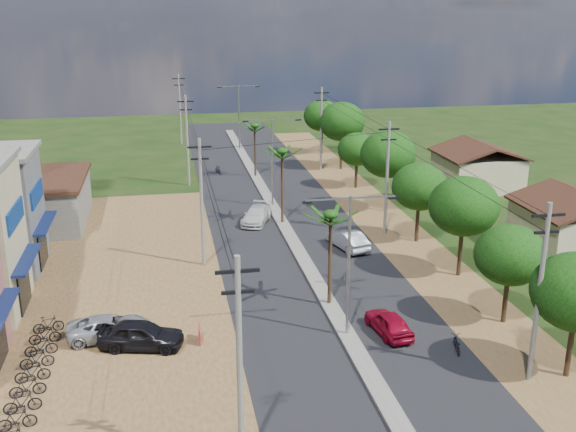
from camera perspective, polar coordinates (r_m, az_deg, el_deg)
name	(u,v)px	position (r m, az deg, el deg)	size (l,w,h in m)	color
ground	(347,336)	(37.75, 4.98, -10.09)	(160.00, 160.00, 0.00)	black
road	(294,244)	(51.12, 0.51, -2.40)	(12.00, 110.00, 0.04)	black
median	(287,231)	(53.87, -0.10, -1.26)	(1.00, 90.00, 0.18)	#605E56
dirt_lot_west	(79,297)	(44.13, -17.24, -6.59)	(18.00, 46.00, 0.04)	brown
dirt_shoulder_east	(401,237)	(53.33, 9.51, -1.80)	(5.00, 90.00, 0.03)	brown
low_shed	(22,201)	(59.39, -21.59, 1.17)	(10.40, 10.40, 3.95)	#605E56
house_east_near	(575,219)	(53.50, 23.15, -0.27)	(7.60, 7.50, 4.60)	tan
house_east_far	(478,164)	(69.01, 15.76, 4.28)	(7.60, 7.50, 4.60)	tan
tree_east_b	(510,255)	(39.47, 18.29, -3.16)	(4.00, 4.00, 5.83)	black
tree_east_c	(464,206)	(45.30, 14.66, 0.81)	(4.60, 4.60, 6.83)	black
tree_east_d	(419,187)	(51.49, 11.07, 2.45)	(4.20, 4.20, 6.13)	black
tree_east_e	(388,154)	(58.67, 8.46, 5.19)	(4.80, 4.80, 7.14)	black
tree_east_f	(357,149)	(66.24, 5.85, 5.64)	(3.80, 3.80, 5.52)	black
tree_east_g	(342,122)	(73.71, 4.58, 7.96)	(5.00, 5.00, 7.38)	black
tree_east_h	(322,116)	(81.38, 2.89, 8.47)	(4.40, 4.40, 6.52)	black
palm_median_near	(331,219)	(39.18, 3.64, -0.22)	(2.00, 2.00, 6.15)	black
palm_median_mid	(282,154)	(54.21, -0.50, 5.24)	(2.00, 2.00, 6.55)	black
palm_median_far	(255,128)	(69.84, -2.84, 7.48)	(2.00, 2.00, 5.85)	black
streetlight_near	(349,255)	(35.78, 5.19, -3.29)	(5.10, 0.18, 8.00)	gray
streetlight_mid	(272,155)	(59.26, -1.35, 5.20)	(5.10, 0.18, 8.00)	gray
streetlight_far	(239,112)	(83.62, -4.17, 8.80)	(5.10, 0.18, 8.00)	gray
utility_pole_w_a	(240,362)	(25.63, -4.12, -12.25)	(1.60, 0.24, 9.00)	#605E56
utility_pole_w_b	(202,200)	(45.98, -7.33, 1.36)	(1.60, 0.24, 9.00)	#605E56
utility_pole_w_c	(187,139)	(67.38, -8.53, 6.49)	(1.60, 0.24, 9.00)	#605E56
utility_pole_w_d	(180,108)	(88.08, -9.14, 9.05)	(1.60, 0.24, 9.00)	#605E56
utility_pole_e_a	(539,290)	(33.58, 20.52, -5.89)	(1.60, 0.24, 9.00)	#605E56
utility_pole_e_b	(387,176)	(52.55, 8.38, 3.37)	(1.60, 0.24, 9.00)	#605E56
utility_pole_e_c	(321,127)	(73.23, 2.82, 7.55)	(1.60, 0.24, 9.00)	#605E56
car_red_near	(389,323)	(37.95, 8.52, -8.98)	(1.52, 3.78, 1.29)	maroon
car_silver_mid	(348,240)	(50.17, 5.06, -2.04)	(1.49, 4.27, 1.41)	#94979B
car_white_far	(257,215)	(55.95, -2.67, 0.06)	(1.86, 4.58, 1.33)	#B5B4B0
car_parked_silver	(110,328)	(38.32, -14.87, -9.16)	(2.10, 4.55, 1.27)	#94979B
car_parked_dark	(141,335)	(36.87, -12.34, -9.84)	(1.80, 4.48, 1.53)	black
moto_rider_east	(457,345)	(36.96, 14.09, -10.52)	(0.55, 1.56, 0.82)	black
moto_rider_west_a	(257,211)	(57.88, -2.63, 0.43)	(0.59, 1.69, 0.89)	black
moto_rider_west_b	(218,170)	(72.34, -5.97, 3.89)	(0.46, 1.61, 0.97)	black
roadside_sign	(199,335)	(37.11, -7.52, -9.93)	(0.15, 1.08, 0.90)	#AE1021
parked_scooter_row	(32,373)	(35.47, -20.83, -12.31)	(1.72, 11.20, 1.00)	black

